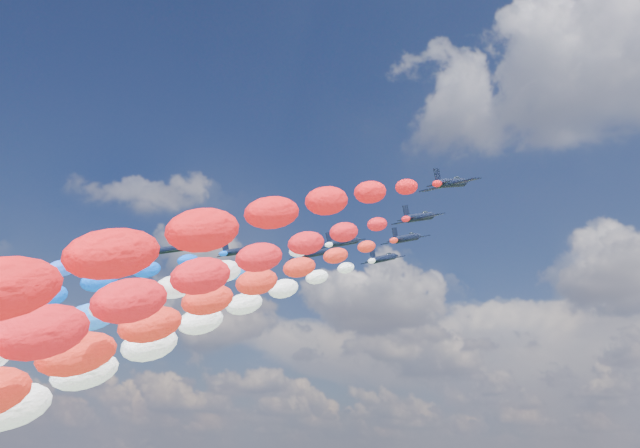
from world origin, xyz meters
The scene contains 13 objects.
jet_0 centered at (-29.94, -4.61, 101.08)m, with size 9.04×12.12×2.67m, color black, non-canonical shape.
jet_1 centered at (-18.89, 4.03, 101.08)m, with size 9.04×12.12×2.67m, color black, non-canonical shape.
jet_2 centered at (-8.36, 13.58, 101.08)m, with size 9.04×12.12×2.67m, color black, non-canonical shape.
jet_3 centered at (0.80, 10.56, 101.08)m, with size 9.04×12.12×2.67m, color black, non-canonical shape.
trail_3 centered at (0.80, -55.28, 70.76)m, with size 6.55×128.51×63.90m, color white, non-canonical shape.
jet_4 centered at (1.45, 24.57, 101.08)m, with size 9.04×12.12×2.67m, color black, non-canonical shape.
trail_4 centered at (1.45, -41.27, 70.76)m, with size 6.55×128.51×63.90m, color white, non-canonical shape.
jet_5 centered at (11.79, 14.97, 101.08)m, with size 9.04×12.12×2.67m, color black, non-canonical shape.
trail_5 centered at (11.79, -50.88, 70.76)m, with size 6.55×128.51×63.90m, color red, non-canonical shape.
jet_6 centered at (19.39, 5.50, 101.08)m, with size 9.04×12.12×2.67m, color black, non-canonical shape.
trail_6 centered at (19.39, -60.35, 70.76)m, with size 6.55×128.51×63.90m, color red, non-canonical shape.
jet_7 centered at (30.69, -5.99, 101.08)m, with size 9.04×12.12×2.67m, color black, non-canonical shape.
trail_7 centered at (30.69, -71.83, 70.76)m, with size 6.55×128.51×63.90m, color red, non-canonical shape.
Camera 1 is at (74.39, -103.50, 60.17)m, focal length 42.47 mm.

